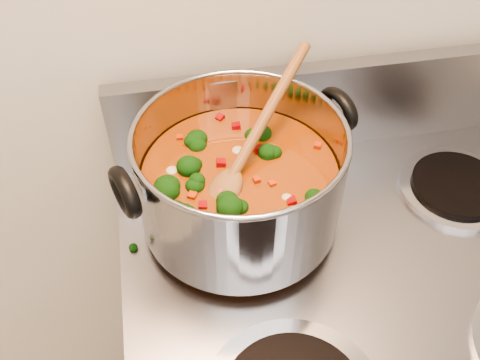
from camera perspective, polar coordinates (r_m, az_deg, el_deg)
name	(u,v)px	position (r m, az deg, el deg)	size (l,w,h in m)	color
stockpot	(240,180)	(0.76, 0.00, 0.02)	(0.35, 0.29, 0.18)	gray
wooden_spoon	(246,151)	(0.74, 0.69, 3.15)	(0.21, 0.24, 0.12)	brown
cooktop_crumbs	(197,203)	(0.85, -4.58, -2.45)	(0.32, 0.26, 0.01)	black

